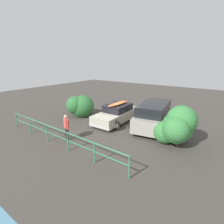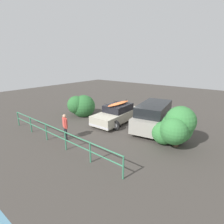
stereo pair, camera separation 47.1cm
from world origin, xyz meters
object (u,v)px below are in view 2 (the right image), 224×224
Objects in this scene: person_bystander at (65,125)px; bush_near_right at (175,128)px; sedan_car at (117,114)px; bush_near_left at (82,106)px; suv_car at (154,116)px.

person_bystander is 6.30m from bush_near_right.
person_bystander is (0.61, 4.40, 0.29)m from sedan_car.
bush_near_right is (-4.82, 1.23, 0.42)m from sedan_car.
person_bystander is at bearing 125.71° from bush_near_left.
sedan_car is 5.00m from bush_near_right.
sedan_car is 2.79× the size of person_bystander.
suv_car reaches higher than person_bystander.
suv_car is 5.93m from person_bystander.
person_bystander is 4.76m from bush_near_left.
bush_near_right is (-5.44, -3.18, 0.13)m from person_bystander.
bush_near_left is 1.03× the size of bush_near_right.
person_bystander is at bearing 54.95° from suv_car.
bush_near_right reaches higher than suv_car.
bush_near_left is (3.39, 0.54, 0.19)m from sedan_car.
sedan_car is 3.44m from bush_near_left.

